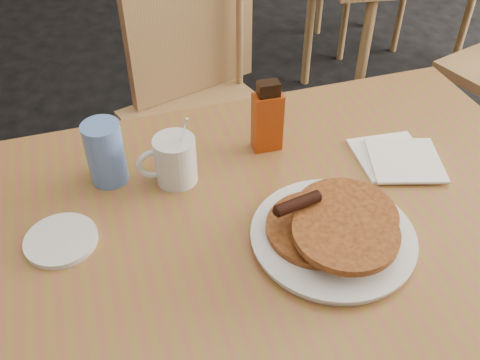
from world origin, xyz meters
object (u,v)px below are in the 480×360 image
object	(u,v)px
blue_tumbler	(105,153)
pancake_plate	(334,231)
syrup_bottle	(267,118)
chair_main_far	(200,80)
main_table	(280,222)
coffee_mug	(174,160)

from	to	relation	value
blue_tumbler	pancake_plate	bearing A→B (deg)	-37.49
pancake_plate	syrup_bottle	world-z (taller)	syrup_bottle
pancake_plate	blue_tumbler	world-z (taller)	blue_tumbler
chair_main_far	syrup_bottle	world-z (taller)	chair_main_far
chair_main_far	pancake_plate	distance (m)	0.90
chair_main_far	blue_tumbler	xyz separation A→B (m)	(-0.33, -0.58, 0.21)
main_table	coffee_mug	bearing A→B (deg)	141.60
pancake_plate	blue_tumbler	bearing A→B (deg)	142.51
pancake_plate	chair_main_far	bearing A→B (deg)	94.42
chair_main_far	main_table	bearing A→B (deg)	-108.03
coffee_mug	syrup_bottle	world-z (taller)	syrup_bottle
pancake_plate	coffee_mug	distance (m)	0.37
main_table	pancake_plate	distance (m)	0.14
pancake_plate	coffee_mug	bearing A→B (deg)	134.76
coffee_mug	chair_main_far	bearing A→B (deg)	62.79
syrup_bottle	blue_tumbler	distance (m)	0.37
blue_tumbler	coffee_mug	bearing A→B (deg)	-17.41
main_table	syrup_bottle	world-z (taller)	syrup_bottle
pancake_plate	blue_tumbler	xyz separation A→B (m)	(-0.40, 0.31, 0.05)
main_table	blue_tumbler	bearing A→B (deg)	149.35
syrup_bottle	chair_main_far	bearing A→B (deg)	94.85
coffee_mug	blue_tumbler	xyz separation A→B (m)	(-0.14, 0.04, 0.02)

